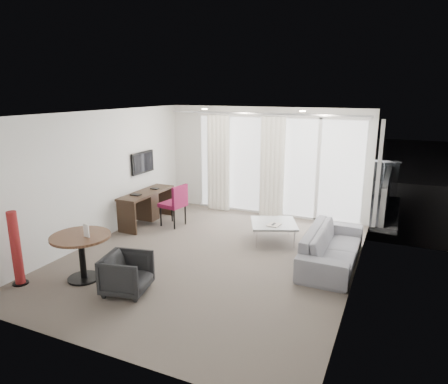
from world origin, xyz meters
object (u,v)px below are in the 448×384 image
at_px(desk, 147,208).
at_px(red_lamp, 16,249).
at_px(sofa, 332,247).
at_px(rattan_chair_b, 340,186).
at_px(rattan_chair_a, 295,189).
at_px(desk_chair, 173,205).
at_px(round_table, 82,257).
at_px(coffee_table, 273,232).
at_px(tub_armchair, 127,274).

height_order(desk, red_lamp, red_lamp).
xyz_separation_m(sofa, rattan_chair_b, (-0.54, 4.52, 0.05)).
bearing_deg(rattan_chair_a, rattan_chair_b, 38.07).
relative_size(red_lamp, rattan_chair_b, 1.65).
distance_m(desk_chair, rattan_chair_b, 4.98).
relative_size(desk_chair, sofa, 0.45).
distance_m(rattan_chair_a, rattan_chair_b, 1.47).
bearing_deg(rattan_chair_b, desk_chair, -127.83).
bearing_deg(round_table, coffee_table, 51.29).
xyz_separation_m(sofa, rattan_chair_a, (-1.54, 3.44, 0.09)).
relative_size(desk, round_table, 1.69).
bearing_deg(tub_armchair, rattan_chair_a, -22.84).
bearing_deg(desk, rattan_chair_b, 47.58).
height_order(round_table, red_lamp, red_lamp).
height_order(red_lamp, sofa, red_lamp).
bearing_deg(tub_armchair, red_lamp, 93.71).
bearing_deg(desk_chair, coffee_table, 8.29).
bearing_deg(round_table, red_lamp, -145.54).
bearing_deg(desk_chair, tub_armchair, -63.02).
height_order(desk, sofa, desk).
height_order(round_table, rattan_chair_a, rattan_chair_a).
xyz_separation_m(desk_chair, sofa, (3.63, -0.61, -0.16)).
height_order(round_table, sofa, round_table).
distance_m(desk, sofa, 4.26).
height_order(coffee_table, rattan_chair_b, rattan_chair_b).
relative_size(desk, rattan_chair_a, 1.95).
bearing_deg(round_table, rattan_chair_a, 70.52).
xyz_separation_m(coffee_table, sofa, (1.26, -0.60, 0.11)).
relative_size(coffee_table, rattan_chair_a, 1.09).
height_order(desk_chair, rattan_chair_a, desk_chair).
relative_size(round_table, rattan_chair_b, 1.30).
xyz_separation_m(rattan_chair_a, rattan_chair_b, (1.00, 1.08, -0.04)).
bearing_deg(round_table, sofa, 32.54).
bearing_deg(red_lamp, desk, 87.82).
distance_m(desk_chair, round_table, 2.89).
height_order(desk, rattan_chair_b, desk).
distance_m(desk_chair, coffee_table, 2.38).
relative_size(red_lamp, tub_armchair, 1.81).
xyz_separation_m(coffee_table, rattan_chair_a, (-0.28, 2.84, 0.21)).
distance_m(coffee_table, rattan_chair_b, 3.99).
relative_size(coffee_table, sofa, 0.41).
bearing_deg(sofa, coffee_table, 64.43).
bearing_deg(coffee_table, desk, -177.64).
height_order(tub_armchair, coffee_table, tub_armchair).
bearing_deg(rattan_chair_a, sofa, -74.98).
bearing_deg(red_lamp, round_table, 34.46).
bearing_deg(rattan_chair_b, sofa, -82.73).
bearing_deg(round_table, rattan_chair_b, 66.02).
bearing_deg(tub_armchair, desk_chair, 6.38).
relative_size(red_lamp, rattan_chair_a, 1.47).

